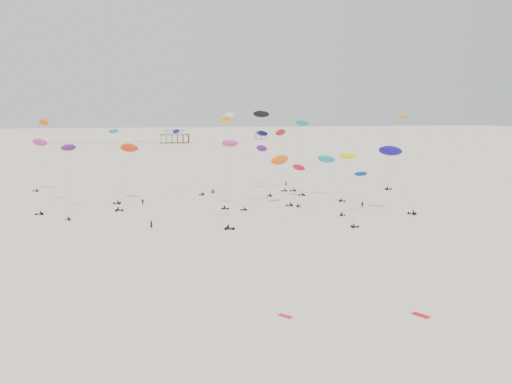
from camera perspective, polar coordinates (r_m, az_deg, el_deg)
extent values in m
plane|color=beige|center=(220.72, -5.48, 2.97)|extent=(900.00, 900.00, 0.00)
cube|color=brown|center=(368.96, -9.28, 6.50)|extent=(21.00, 13.00, 0.30)
cube|color=silver|center=(368.87, -9.28, 6.77)|extent=(14.00, 8.40, 3.20)
cube|color=#B2B2AD|center=(368.80, -9.29, 7.04)|extent=(15.00, 9.00, 0.30)
cube|color=brown|center=(406.84, 0.57, 6.76)|extent=(9.00, 7.00, 0.30)
cube|color=silver|center=(406.78, 0.57, 6.95)|extent=(5.60, 4.20, 2.40)
cube|color=#B2B2AD|center=(406.72, 0.57, 7.14)|extent=(6.00, 4.50, 0.30)
cube|color=black|center=(371.43, -17.34, 5.48)|extent=(80.00, 0.10, 0.10)
cylinder|color=gray|center=(126.61, -20.63, 1.02)|extent=(0.03, 0.03, 19.42)
ellipsoid|color=#5A167C|center=(132.30, -20.65, 4.79)|extent=(3.97, 3.02, 1.85)
cylinder|color=gray|center=(151.31, -7.66, 3.38)|extent=(0.03, 0.03, 21.59)
ellipsoid|color=#0C179C|center=(156.32, -9.10, 6.86)|extent=(3.17, 3.34, 1.66)
cylinder|color=gray|center=(141.25, -15.77, 2.81)|extent=(0.03, 0.03, 20.10)
ellipsoid|color=#1AA7C7|center=(145.42, -15.96, 6.71)|extent=(3.67, 3.59, 1.78)
cylinder|color=gray|center=(152.54, -3.97, 4.43)|extent=(0.03, 0.03, 23.19)
ellipsoid|color=white|center=(155.04, -3.01, 8.76)|extent=(3.42, 1.81, 1.63)
cylinder|color=gray|center=(126.86, -3.26, 1.82)|extent=(0.03, 0.03, 15.53)
ellipsoid|color=#D43291|center=(128.04, -3.00, 5.60)|extent=(4.52, 2.73, 2.07)
cylinder|color=gray|center=(149.45, 1.12, 2.33)|extent=(0.03, 0.03, 17.33)
ellipsoid|color=#4E1578|center=(155.16, 0.65, 5.02)|extent=(3.84, 4.73, 2.24)
cylinder|color=gray|center=(141.77, 8.89, 1.32)|extent=(0.03, 0.03, 13.77)
ellipsoid|color=#19A6BF|center=(145.74, 8.05, 3.77)|extent=(5.71, 5.89, 2.89)
cylinder|color=gray|center=(115.40, 11.56, -0.79)|extent=(0.03, 0.03, 17.42)
ellipsoid|color=#0B2F9B|center=(122.17, 11.89, 2.05)|extent=(3.31, 1.75, 1.58)
cylinder|color=gray|center=(125.46, 16.26, 0.99)|extent=(0.03, 0.03, 14.64)
ellipsoid|color=#150B9B|center=(125.91, 15.09, 4.58)|extent=(5.80, 5.93, 2.97)
cylinder|color=gray|center=(125.85, -0.39, 3.43)|extent=(0.03, 0.03, 23.68)
ellipsoid|color=black|center=(128.35, 0.59, 8.90)|extent=(4.63, 3.54, 2.15)
cylinder|color=gray|center=(146.30, 5.30, 3.70)|extent=(0.03, 0.03, 19.73)
ellipsoid|color=teal|center=(147.43, 5.32, 7.87)|extent=(4.70, 5.39, 2.46)
cylinder|color=gray|center=(105.81, -3.29, 2.12)|extent=(0.03, 0.03, 22.17)
ellipsoid|color=gold|center=(107.53, -3.50, 8.33)|extent=(3.56, 3.51, 1.71)
cylinder|color=gray|center=(135.30, -23.28, 2.65)|extent=(0.03, 0.03, 24.48)
ellipsoid|color=#E25A0B|center=(141.42, -23.11, 7.35)|extent=(4.01, 4.46, 2.18)
cylinder|color=gray|center=(157.25, 1.94, 3.45)|extent=(0.03, 0.03, 20.37)
ellipsoid|color=#040B38|center=(162.11, 0.70, 6.72)|extent=(4.57, 5.18, 2.36)
cylinder|color=gray|center=(134.16, -14.81, 1.50)|extent=(0.03, 0.03, 19.33)
ellipsoid|color=red|center=(140.38, -14.30, 4.94)|extent=(6.04, 4.98, 2.87)
cylinder|color=gray|center=(130.10, 3.77, 0.89)|extent=(0.03, 0.03, 11.77)
ellipsoid|color=#FE600D|center=(131.10, 2.71, 3.70)|extent=(6.62, 5.51, 3.16)
cylinder|color=gray|center=(126.61, 10.14, 0.86)|extent=(0.03, 0.03, 19.12)
ellipsoid|color=yellow|center=(133.38, 10.47, 4.12)|extent=(4.62, 3.11, 2.12)
cylinder|color=gray|center=(153.58, 3.56, 3.41)|extent=(0.03, 0.03, 17.05)
ellipsoid|color=red|center=(154.41, 2.83, 6.82)|extent=(5.20, 5.02, 2.55)
cylinder|color=gray|center=(136.73, 4.41, 0.67)|extent=(0.03, 0.03, 16.43)
ellipsoid|color=red|center=(143.45, 4.89, 2.82)|extent=(4.30, 5.16, 2.39)
cylinder|color=gray|center=(166.70, -23.66, 2.57)|extent=(0.03, 0.03, 13.50)
ellipsoid|color=#C62EA4|center=(166.98, -23.47, 5.23)|extent=(6.16, 5.12, 2.91)
cylinder|color=gray|center=(161.53, 15.62, 4.32)|extent=(0.03, 0.03, 21.95)
ellipsoid|color=orange|center=(162.98, 16.36, 8.29)|extent=(3.40, 2.12, 1.58)
imported|color=black|center=(108.69, -11.87, -4.07)|extent=(0.92, 0.89, 2.09)
imported|color=black|center=(131.16, 12.05, -1.74)|extent=(1.06, 0.95, 1.88)
imported|color=black|center=(134.82, -12.80, -1.46)|extent=(1.20, 0.69, 1.98)
imported|color=black|center=(162.66, 3.43, 0.63)|extent=(0.93, 0.89, 2.12)
cube|color=red|center=(66.56, 18.33, -13.26)|extent=(1.91, 2.35, 0.08)
cube|color=red|center=(63.26, 3.37, -14.00)|extent=(1.72, 1.81, 0.07)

